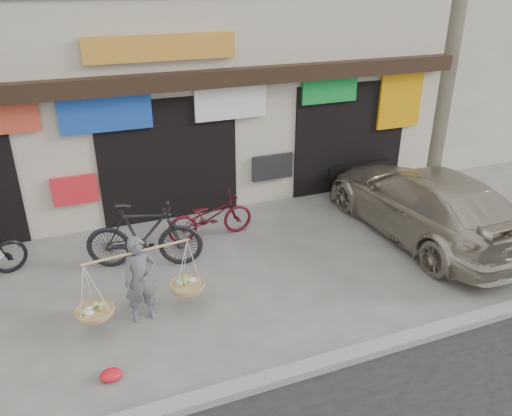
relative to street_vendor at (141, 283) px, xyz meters
name	(u,v)px	position (x,y,z in m)	size (l,w,h in m)	color
ground	(221,302)	(1.27, -0.03, -0.66)	(70.00, 70.00, 0.00)	slate
kerb	(267,380)	(1.27, -2.03, -0.60)	(70.00, 0.25, 0.12)	gray
shophouse_block	(137,43)	(1.27, 6.38, 2.79)	(14.00, 6.32, 7.00)	beige
street_vendor	(141,283)	(0.00, 0.00, 0.00)	(2.03, 0.72, 1.45)	slate
bike_1	(144,235)	(0.32, 1.58, -0.01)	(0.61, 2.14, 1.29)	black
bike_2	(210,216)	(1.78, 2.23, -0.18)	(0.63, 1.81, 0.95)	#530E17
suv	(423,202)	(5.94, 0.77, 0.06)	(2.15, 5.03, 1.44)	#AEA18C
red_bag	(111,375)	(-0.66, -1.17, -0.59)	(0.31, 0.25, 0.14)	red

